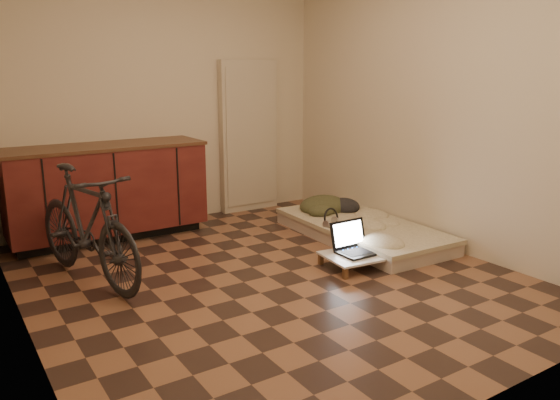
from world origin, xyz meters
TOP-DOWN VIEW (x-y plane):
  - room_shell at (0.00, 0.00)m, footprint 3.50×4.00m
  - cabinets at (-0.75, 1.70)m, footprint 1.84×0.62m
  - appliance_panel at (0.95, 1.94)m, footprint 0.70×0.10m
  - bicycle at (-1.20, 0.67)m, footprint 0.78×1.58m
  - futon at (1.30, 0.37)m, footprint 0.93×1.84m
  - clothing_pile at (1.34, 0.93)m, footprint 0.57×0.48m
  - headphones at (0.99, 0.46)m, footprint 0.27×0.25m
  - lap_desk at (0.80, -0.22)m, footprint 0.70×0.49m
  - laptop at (0.77, -0.16)m, footprint 0.35×0.32m
  - mouse at (1.03, -0.30)m, footprint 0.08×0.10m

SIDE VIEW (x-z plane):
  - futon at x=1.30m, z-range 0.00..0.16m
  - lap_desk at x=0.80m, z-range 0.04..0.15m
  - mouse at x=1.03m, z-range 0.11..0.14m
  - laptop at x=0.77m, z-range 0.04..0.28m
  - headphones at x=0.99m, z-range 0.16..0.31m
  - clothing_pile at x=1.34m, z-range 0.16..0.38m
  - cabinets at x=-0.75m, z-range 0.01..0.92m
  - bicycle at x=-1.20m, z-range 0.00..0.98m
  - appliance_panel at x=0.95m, z-range 0.00..1.70m
  - room_shell at x=0.00m, z-range 0.00..2.60m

